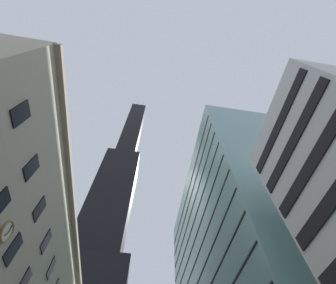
% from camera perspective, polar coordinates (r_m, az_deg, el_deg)
% --- Properties ---
extents(dark_skyscraper, '(28.75, 28.75, 233.55)m').
position_cam_1_polar(dark_skyscraper, '(113.12, -16.03, -20.10)').
color(dark_skyscraper, black).
rests_on(dark_skyscraper, ground).
extents(glass_office_midrise, '(16.04, 47.84, 53.70)m').
position_cam_1_polar(glass_office_midrise, '(53.25, 16.88, -28.92)').
color(glass_office_midrise, gray).
rests_on(glass_office_midrise, ground).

